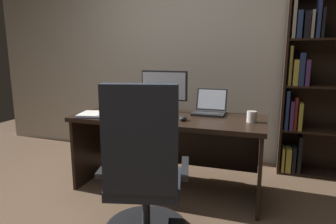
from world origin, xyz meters
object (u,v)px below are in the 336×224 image
Objects in this scene: keyboard at (151,117)px; coffee_mug at (252,117)px; laptop at (210,109)px; open_binder at (102,115)px; monitor at (164,91)px; reading_stand_with_book at (120,101)px; notepad at (137,113)px; office_chair at (143,177)px; pen at (139,113)px; desk at (171,134)px; computer_mouse at (183,118)px; bookshelf at (320,86)px.

coffee_mug is (0.87, 0.13, 0.04)m from keyboard.
keyboard is at bearing -141.74° from laptop.
laptop is 1.03m from open_binder.
monitor reaches higher than reading_stand_with_book.
laptop is at bearing 19.26° from notepad.
monitor is at bearing 30.12° from open_binder.
office_chair is 3.72× the size of laptop.
coffee_mug is (1.40, -0.29, -0.01)m from reading_stand_with_book.
desk is at bearing 13.46° from pen.
keyboard is 0.23m from pen.
laptop is at bearing 25.08° from desk.
monitor is at bearing -5.81° from reading_stand_with_book.
monitor is 0.55m from reading_stand_with_book.
keyboard is at bearing -120.72° from desk.
open_binder is (-0.77, -0.05, -0.01)m from computer_mouse.
monitor is 5.06× the size of coffee_mug.
desk is 0.44m from monitor.
pen is (-1.68, -0.86, -0.23)m from bookshelf.
desk is 0.35m from computer_mouse.
open_binder is (-0.69, 0.65, 0.26)m from office_chair.
bookshelf is at bearing 15.88° from reading_stand_with_book.
pen is at bearing 21.26° from open_binder.
pen is at bearing -152.98° from bookshelf.
notepad is (-0.20, -0.23, -0.20)m from monitor.
reading_stand_with_book is (-0.99, 0.05, 0.01)m from laptop.
bookshelf is at bearing 26.75° from notepad.
open_binder is (-0.47, -0.05, -0.00)m from keyboard.
keyboard is 0.24m from notepad.
monitor is 2.28× the size of notepad.
desk is 0.92× the size of bookshelf.
notepad is at bearing -41.06° from reading_stand_with_book.
office_chair is at bearing -56.32° from reading_stand_with_book.
laptop reaches higher than desk.
bookshelf reaches higher than coffee_mug.
office_chair reaches higher than laptop.
pen is at bearing 164.52° from computer_mouse.
laptop is at bearing 149.41° from coffee_mug.
coffee_mug is (1.35, 0.18, 0.04)m from open_binder.
notepad is at bearing 179.60° from coffee_mug.
desk is 18.64× the size of coffee_mug.
coffee_mug is (1.05, -0.01, 0.03)m from pen.
bookshelf reaches higher than open_binder.
desk is at bearing 173.87° from coffee_mug.
desk is at bearing 130.67° from computer_mouse.
open_binder is at bearing -172.55° from coffee_mug.
monitor is 0.66m from open_binder.
desk is at bearing -51.75° from monitor.
monitor is at bearing 87.35° from office_chair.
coffee_mug is at bearing 37.53° from office_chair.
desk is 5.19× the size of reading_stand_with_book.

